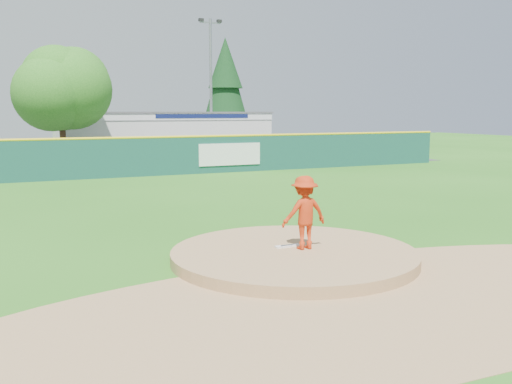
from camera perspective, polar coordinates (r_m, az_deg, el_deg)
name	(u,v)px	position (r m, az deg, el deg)	size (l,w,h in m)	color
ground	(294,261)	(12.89, 3.80, -6.86)	(120.00, 120.00, 0.00)	#286B19
pitchers_mound	(294,261)	(12.89, 3.80, -6.86)	(5.50, 5.50, 0.50)	#9E774C
pitching_rubber	(288,246)	(13.08, 3.18, -5.42)	(0.60, 0.15, 0.04)	white
infield_dirt_arc	(376,300)	(10.48, 11.89, -10.53)	(15.40, 15.40, 0.01)	#9E774C
parking_lot	(93,163)	(38.51, -16.02, 2.81)	(44.00, 16.00, 0.02)	#38383A
pitcher	(304,213)	(12.78, 4.85, -2.06)	(1.07, 0.61, 1.65)	red
van	(121,155)	(34.30, -13.32, 3.64)	(2.63, 5.70, 1.58)	white
pool_building_grp	(161,133)	(44.58, -9.48, 5.81)	(15.20, 8.20, 3.31)	silver
fence_banners	(68,160)	(29.11, -18.30, 3.08)	(20.61, 0.04, 1.20)	#5C0D19
outfield_fence	(122,156)	(29.60, -13.29, 3.52)	(40.00, 0.14, 2.07)	#16473F
deciduous_tree	(61,91)	(36.14, -18.96, 9.58)	(5.60, 5.60, 7.36)	#382314
conifer_tree	(225,86)	(50.66, -3.07, 10.55)	(4.40, 4.40, 9.50)	#382314
light_pole_right	(211,81)	(42.69, -4.54, 11.01)	(1.75, 0.25, 10.00)	gray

